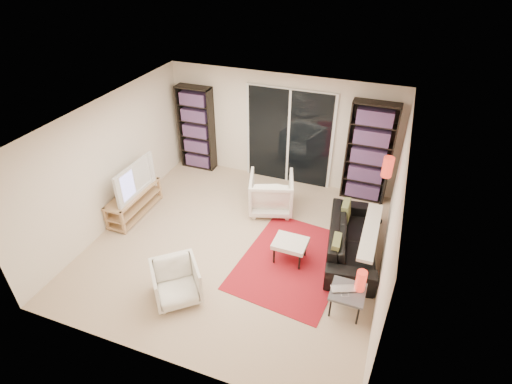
{
  "coord_description": "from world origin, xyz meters",
  "views": [
    {
      "loc": [
        2.23,
        -5.06,
        4.77
      ],
      "look_at": [
        0.25,
        0.3,
        1.0
      ],
      "focal_mm": 28.0,
      "sensor_mm": 36.0,
      "label": 1
    }
  ],
  "objects_px": {
    "bookshelf_right": "(369,153)",
    "armchair_front": "(176,282)",
    "armchair_back": "(271,193)",
    "sofa": "(352,239)",
    "bookshelf_left": "(196,128)",
    "ottoman": "(290,244)",
    "side_table": "(348,293)",
    "tv_stand": "(134,202)",
    "floor_lamp": "(386,174)"
  },
  "relations": [
    {
      "from": "armchair_back",
      "to": "ottoman",
      "type": "distance_m",
      "value": 1.5
    },
    {
      "from": "sofa",
      "to": "armchair_front",
      "type": "bearing_deg",
      "value": 122.16
    },
    {
      "from": "sofa",
      "to": "bookshelf_right",
      "type": "bearing_deg",
      "value": -5.82
    },
    {
      "from": "bookshelf_left",
      "to": "tv_stand",
      "type": "distance_m",
      "value": 2.3
    },
    {
      "from": "bookshelf_left",
      "to": "armchair_back",
      "type": "relative_size",
      "value": 2.25
    },
    {
      "from": "bookshelf_left",
      "to": "sofa",
      "type": "relative_size",
      "value": 0.95
    },
    {
      "from": "bookshelf_left",
      "to": "side_table",
      "type": "bearing_deg",
      "value": -38.02
    },
    {
      "from": "tv_stand",
      "to": "side_table",
      "type": "height_order",
      "value": "tv_stand"
    },
    {
      "from": "tv_stand",
      "to": "armchair_front",
      "type": "distance_m",
      "value": 2.49
    },
    {
      "from": "bookshelf_left",
      "to": "bookshelf_right",
      "type": "bearing_deg",
      "value": -0.0
    },
    {
      "from": "sofa",
      "to": "armchair_front",
      "type": "distance_m",
      "value": 3.05
    },
    {
      "from": "bookshelf_left",
      "to": "bookshelf_right",
      "type": "xyz_separation_m",
      "value": [
        3.85,
        -0.0,
        0.07
      ]
    },
    {
      "from": "armchair_back",
      "to": "sofa",
      "type": "bearing_deg",
      "value": 139.45
    },
    {
      "from": "ottoman",
      "to": "side_table",
      "type": "distance_m",
      "value": 1.33
    },
    {
      "from": "bookshelf_right",
      "to": "sofa",
      "type": "relative_size",
      "value": 1.03
    },
    {
      "from": "bookshelf_right",
      "to": "armchair_front",
      "type": "height_order",
      "value": "bookshelf_right"
    },
    {
      "from": "side_table",
      "to": "bookshelf_left",
      "type": "bearing_deg",
      "value": 141.98
    },
    {
      "from": "side_table",
      "to": "floor_lamp",
      "type": "distance_m",
      "value": 2.51
    },
    {
      "from": "bookshelf_left",
      "to": "ottoman",
      "type": "xyz_separation_m",
      "value": [
        2.95,
        -2.39,
        -0.63
      ]
    },
    {
      "from": "tv_stand",
      "to": "ottoman",
      "type": "bearing_deg",
      "value": -3.9
    },
    {
      "from": "bookshelf_left",
      "to": "floor_lamp",
      "type": "height_order",
      "value": "bookshelf_left"
    },
    {
      "from": "bookshelf_right",
      "to": "tv_stand",
      "type": "height_order",
      "value": "bookshelf_right"
    },
    {
      "from": "tv_stand",
      "to": "side_table",
      "type": "xyz_separation_m",
      "value": [
        4.35,
        -0.99,
        0.09
      ]
    },
    {
      "from": "armchair_back",
      "to": "armchair_front",
      "type": "height_order",
      "value": "armchair_back"
    },
    {
      "from": "bookshelf_left",
      "to": "floor_lamp",
      "type": "bearing_deg",
      "value": -10.22
    },
    {
      "from": "bookshelf_right",
      "to": "floor_lamp",
      "type": "relative_size",
      "value": 1.49
    },
    {
      "from": "bookshelf_right",
      "to": "sofa",
      "type": "distance_m",
      "value": 2.0
    },
    {
      "from": "bookshelf_right",
      "to": "tv_stand",
      "type": "distance_m",
      "value": 4.76
    },
    {
      "from": "armchair_front",
      "to": "ottoman",
      "type": "bearing_deg",
      "value": 5.38
    },
    {
      "from": "bookshelf_left",
      "to": "armchair_front",
      "type": "xyz_separation_m",
      "value": [
        1.56,
        -3.8,
        -0.66
      ]
    },
    {
      "from": "bookshelf_left",
      "to": "side_table",
      "type": "relative_size",
      "value": 3.88
    },
    {
      "from": "armchair_back",
      "to": "ottoman",
      "type": "height_order",
      "value": "armchair_back"
    },
    {
      "from": "sofa",
      "to": "armchair_back",
      "type": "height_order",
      "value": "armchair_back"
    },
    {
      "from": "sofa",
      "to": "floor_lamp",
      "type": "relative_size",
      "value": 1.45
    },
    {
      "from": "bookshelf_right",
      "to": "bookshelf_left",
      "type": "bearing_deg",
      "value": 180.0
    },
    {
      "from": "bookshelf_left",
      "to": "tv_stand",
      "type": "bearing_deg",
      "value": -98.25
    },
    {
      "from": "armchair_back",
      "to": "armchair_front",
      "type": "bearing_deg",
      "value": 59.98
    },
    {
      "from": "ottoman",
      "to": "floor_lamp",
      "type": "distance_m",
      "value": 2.21
    },
    {
      "from": "bookshelf_right",
      "to": "ottoman",
      "type": "relative_size",
      "value": 3.71
    },
    {
      "from": "armchair_front",
      "to": "tv_stand",
      "type": "bearing_deg",
      "value": 98.99
    },
    {
      "from": "bookshelf_right",
      "to": "sofa",
      "type": "bearing_deg",
      "value": -88.25
    },
    {
      "from": "side_table",
      "to": "armchair_back",
      "type": "bearing_deg",
      "value": 132.19
    },
    {
      "from": "bookshelf_right",
      "to": "floor_lamp",
      "type": "bearing_deg",
      "value": -62.69
    },
    {
      "from": "side_table",
      "to": "tv_stand",
      "type": "bearing_deg",
      "value": 167.21
    },
    {
      "from": "bookshelf_left",
      "to": "armchair_back",
      "type": "xyz_separation_m",
      "value": [
        2.18,
        -1.1,
        -0.58
      ]
    },
    {
      "from": "ottoman",
      "to": "tv_stand",
      "type": "bearing_deg",
      "value": 176.1
    },
    {
      "from": "tv_stand",
      "to": "ottoman",
      "type": "distance_m",
      "value": 3.27
    },
    {
      "from": "ottoman",
      "to": "floor_lamp",
      "type": "bearing_deg",
      "value": 51.44
    },
    {
      "from": "tv_stand",
      "to": "armchair_back",
      "type": "xyz_separation_m",
      "value": [
        2.49,
        1.06,
        0.13
      ]
    },
    {
      "from": "armchair_front",
      "to": "floor_lamp",
      "type": "distance_m",
      "value": 4.12
    }
  ]
}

